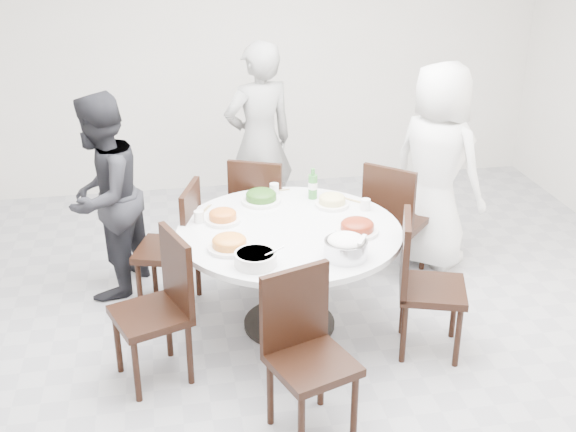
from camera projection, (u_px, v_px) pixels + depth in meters
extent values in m
cube|color=#A5A5A9|center=(303.00, 344.00, 4.88)|extent=(6.00, 6.00, 0.01)
cube|color=silver|center=(243.00, 50.00, 7.00)|extent=(6.00, 0.01, 2.80)
cylinder|color=white|center=(289.00, 278.00, 4.94)|extent=(1.50, 1.50, 0.75)
cube|color=black|center=(397.00, 218.00, 5.62)|extent=(0.59, 0.59, 0.95)
cube|color=black|center=(262.00, 210.00, 5.75)|extent=(0.55, 0.55, 0.95)
cube|color=black|center=(167.00, 247.00, 5.15)|extent=(0.53, 0.53, 0.95)
cube|color=black|center=(150.00, 312.00, 4.36)|extent=(0.54, 0.54, 0.95)
cube|color=black|center=(312.00, 361.00, 3.90)|extent=(0.54, 0.54, 0.95)
cube|color=black|center=(433.00, 286.00, 4.64)|extent=(0.53, 0.53, 0.95)
imported|color=white|center=(437.00, 167.00, 5.66)|extent=(0.89, 0.96, 1.65)
imported|color=black|center=(259.00, 143.00, 6.10)|extent=(0.72, 0.58, 1.72)
imported|color=black|center=(103.00, 197.00, 5.24)|extent=(0.84, 0.92, 1.54)
cylinder|color=white|center=(261.00, 198.00, 5.18)|extent=(0.28, 0.28, 0.07)
cylinder|color=white|center=(332.00, 202.00, 5.12)|extent=(0.24, 0.24, 0.07)
cylinder|color=white|center=(223.00, 218.00, 4.88)|extent=(0.24, 0.24, 0.06)
cylinder|color=white|center=(357.00, 228.00, 4.72)|extent=(0.28, 0.28, 0.07)
cylinder|color=white|center=(229.00, 244.00, 4.50)|extent=(0.28, 0.28, 0.07)
cylinder|color=silver|center=(346.00, 249.00, 4.39)|extent=(0.27, 0.27, 0.11)
cylinder|color=white|center=(255.00, 259.00, 4.31)|extent=(0.26, 0.26, 0.08)
cylinder|color=#317A31|center=(313.00, 183.00, 5.22)|extent=(0.07, 0.07, 0.23)
cylinder|color=white|center=(274.00, 190.00, 5.30)|extent=(0.07, 0.07, 0.08)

